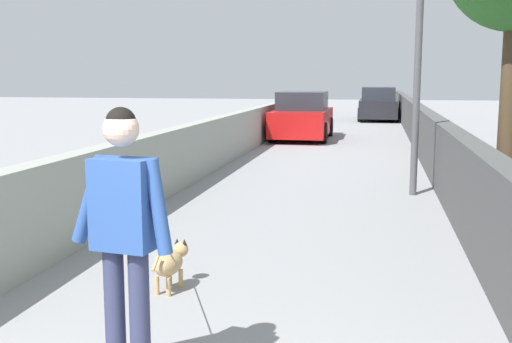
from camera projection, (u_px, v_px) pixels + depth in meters
ground_plane at (330, 155)px, 16.08m from camera, size 80.00×80.00×0.00m
wall_left at (223, 139)px, 14.50m from camera, size 48.00×0.30×1.11m
fence_right at (431, 142)px, 13.60m from camera, size 48.00×0.30×1.20m
lamp_post at (420, 6)px, 10.17m from camera, size 0.36×0.36×4.68m
person_skateboarder at (124, 224)px, 3.81m from camera, size 0.27×0.72×1.76m
dog at (170, 262)px, 5.85m from camera, size 2.21×0.52×1.06m
car_near at (302, 117)px, 20.08m from camera, size 3.92×1.80×1.54m
car_far at (378, 105)px, 28.91m from camera, size 4.16×1.80×1.54m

